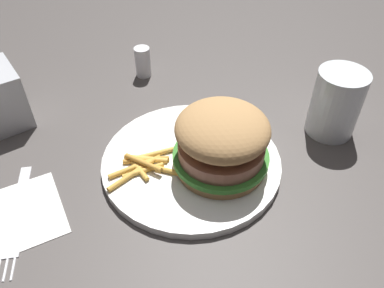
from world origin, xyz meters
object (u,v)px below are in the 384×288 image
(napkin_dispenser, at_px, (0,96))
(salt_shaker, at_px, (143,62))
(sandwich, at_px, (222,141))
(fries_pile, at_px, (146,165))
(plate, at_px, (192,163))
(fork, at_px, (15,217))
(napkin, at_px, (16,217))
(drink_glass, at_px, (335,107))

(napkin_dispenser, height_order, salt_shaker, napkin_dispenser)
(sandwich, distance_m, fries_pile, 0.11)
(plate, bearing_deg, fork, -179.84)
(sandwich, bearing_deg, salt_shaker, 94.91)
(plate, distance_m, napkin, 0.24)
(napkin, distance_m, drink_glass, 0.46)
(drink_glass, bearing_deg, sandwich, -175.05)
(sandwich, height_order, napkin, sandwich)
(fries_pile, relative_size, napkin, 1.09)
(fork, distance_m, salt_shaker, 0.35)
(napkin, distance_m, fork, 0.00)
(napkin, xyz_separation_m, salt_shaker, (0.24, 0.25, 0.03))
(salt_shaker, bearing_deg, napkin_dispenser, -169.90)
(fork, bearing_deg, drink_glass, -0.89)
(fries_pile, distance_m, napkin, 0.17)
(fries_pile, height_order, fork, fries_pile)
(napkin, bearing_deg, napkin_dispenser, 88.90)
(drink_glass, bearing_deg, napkin, 178.92)
(drink_glass, bearing_deg, plate, 178.02)
(plate, height_order, fries_pile, fries_pile)
(plate, bearing_deg, drink_glass, -1.98)
(sandwich, distance_m, napkin, 0.27)
(fries_pile, height_order, napkin_dispenser, napkin_dispenser)
(sandwich, bearing_deg, plate, 141.75)
(napkin, xyz_separation_m, drink_glass, (0.46, -0.01, 0.04))
(plate, height_order, napkin, plate)
(fork, bearing_deg, plate, 0.16)
(fork, xyz_separation_m, napkin_dispenser, (0.00, 0.21, 0.04))
(salt_shaker, bearing_deg, fries_pile, -106.24)
(sandwich, height_order, napkin_dispenser, sandwich)
(plate, bearing_deg, napkin, 179.78)
(sandwich, bearing_deg, fries_pile, 159.25)
(sandwich, height_order, salt_shaker, sandwich)
(fork, bearing_deg, napkin_dispenser, 88.81)
(napkin, bearing_deg, fork, -103.06)
(fork, bearing_deg, sandwich, -5.14)
(drink_glass, bearing_deg, salt_shaker, 130.05)
(plate, xyz_separation_m, napkin, (-0.24, 0.00, -0.01))
(napkin, relative_size, napkin_dispenser, 1.22)
(fries_pile, distance_m, drink_glass, 0.29)
(plate, distance_m, drink_glass, 0.23)
(fork, xyz_separation_m, salt_shaker, (0.24, 0.25, 0.02))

